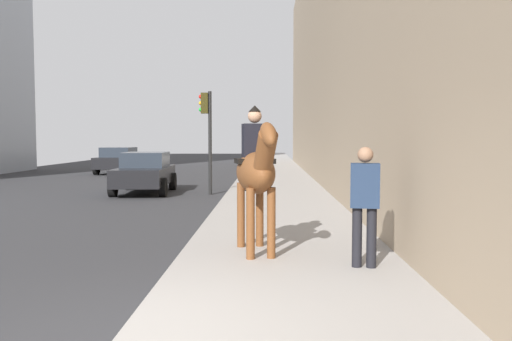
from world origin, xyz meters
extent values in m
ellipsoid|color=brown|center=(3.55, -1.20, 1.40)|extent=(1.58, 0.86, 0.66)
cylinder|color=brown|center=(3.14, -1.45, 0.66)|extent=(0.13, 0.13, 1.08)
cylinder|color=brown|center=(3.08, -1.14, 0.66)|extent=(0.13, 0.13, 1.08)
cylinder|color=brown|center=(4.02, -1.26, 0.66)|extent=(0.13, 0.13, 1.08)
cylinder|color=brown|center=(3.96, -0.95, 0.66)|extent=(0.13, 0.13, 1.08)
cylinder|color=brown|center=(2.80, -1.36, 1.74)|extent=(0.68, 0.41, 0.68)
ellipsoid|color=brown|center=(2.59, -1.41, 1.99)|extent=(0.66, 0.35, 0.49)
cylinder|color=black|center=(4.25, -1.05, 1.30)|extent=(0.30, 0.16, 0.55)
cube|color=black|center=(3.60, -1.19, 1.58)|extent=(0.56, 0.68, 0.08)
cube|color=black|center=(3.60, -1.19, 1.89)|extent=(0.35, 0.43, 0.55)
sphere|color=tan|center=(3.60, -1.19, 2.29)|extent=(0.22, 0.22, 0.22)
cone|color=black|center=(3.60, -1.19, 2.41)|extent=(0.24, 0.24, 0.10)
cylinder|color=black|center=(2.63, -2.66, 0.54)|extent=(0.14, 0.14, 0.85)
cylinder|color=black|center=(2.60, -2.86, 0.54)|extent=(0.14, 0.14, 0.85)
cube|color=#1E2D47|center=(2.62, -2.76, 1.28)|extent=(0.32, 0.44, 0.62)
sphere|color=#8C664C|center=(2.62, -2.76, 1.71)|extent=(0.22, 0.22, 0.22)
cube|color=black|center=(23.64, 6.75, 0.62)|extent=(3.90, 1.92, 0.60)
cube|color=#262D38|center=(23.40, 6.76, 1.18)|extent=(1.80, 1.64, 0.52)
cylinder|color=black|center=(24.85, 7.62, 0.32)|extent=(0.65, 0.24, 0.64)
cylinder|color=black|center=(24.80, 5.81, 0.32)|extent=(0.65, 0.24, 0.64)
cylinder|color=black|center=(22.47, 7.69, 0.32)|extent=(0.65, 0.24, 0.64)
cylinder|color=black|center=(22.42, 5.89, 0.32)|extent=(0.65, 0.24, 0.64)
cube|color=black|center=(13.46, 2.95, 0.62)|extent=(3.92, 1.83, 0.60)
cube|color=#262D38|center=(13.69, 2.96, 1.18)|extent=(2.00, 1.54, 0.52)
cylinder|color=black|center=(12.31, 2.07, 0.32)|extent=(0.65, 0.25, 0.64)
cylinder|color=black|center=(12.23, 3.72, 0.32)|extent=(0.65, 0.25, 0.64)
cylinder|color=black|center=(14.69, 2.19, 0.32)|extent=(0.65, 0.25, 0.64)
cylinder|color=black|center=(14.61, 3.83, 0.32)|extent=(0.65, 0.25, 0.64)
cylinder|color=black|center=(13.04, 0.59, 1.76)|extent=(0.12, 0.12, 3.53)
cube|color=#2D280C|center=(13.04, 0.77, 3.13)|extent=(0.20, 0.24, 0.70)
sphere|color=red|center=(13.04, 0.90, 3.35)|extent=(0.14, 0.14, 0.14)
sphere|color=orange|center=(13.04, 0.90, 3.13)|extent=(0.14, 0.14, 0.14)
sphere|color=green|center=(13.04, 0.90, 2.91)|extent=(0.14, 0.14, 0.14)
camera|label=1|loc=(-4.63, -1.40, 1.94)|focal=36.37mm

